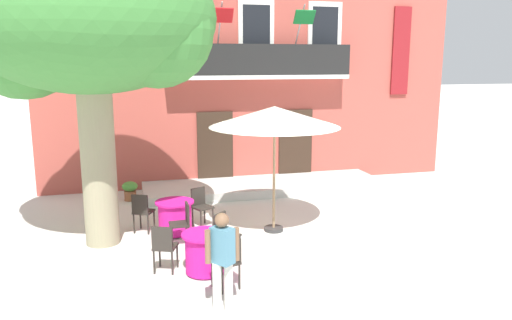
# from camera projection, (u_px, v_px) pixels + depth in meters

# --- Properties ---
(ground_plane) EXTENTS (120.00, 120.00, 0.00)m
(ground_plane) POSITION_uv_depth(u_px,v_px,m) (285.00, 237.00, 11.01)
(ground_plane) COLOR silver
(building_facade) EXTENTS (13.00, 5.09, 7.50)m
(building_facade) POSITION_uv_depth(u_px,v_px,m) (241.00, 63.00, 17.05)
(building_facade) COLOR #B24C42
(building_facade) RESTS_ON ground
(entrance_step_platform) EXTENTS (7.10, 1.95, 0.25)m
(entrance_step_platform) POSITION_uv_depth(u_px,v_px,m) (264.00, 186.00, 14.96)
(entrance_step_platform) COLOR silver
(entrance_step_platform) RESTS_ON ground
(plane_tree) EXTENTS (5.13, 4.50, 6.16)m
(plane_tree) POSITION_uv_depth(u_px,v_px,m) (86.00, 25.00, 9.80)
(plane_tree) COLOR gray
(plane_tree) RESTS_ON ground
(cafe_table_near_tree) EXTENTS (0.86, 0.86, 0.76)m
(cafe_table_near_tree) POSITION_uv_depth(u_px,v_px,m) (175.00, 217.00, 11.14)
(cafe_table_near_tree) COLOR #DB1984
(cafe_table_near_tree) RESTS_ON ground
(cafe_chair_near_tree_0) EXTENTS (0.54, 0.54, 0.91)m
(cafe_chair_near_tree_0) POSITION_uv_depth(u_px,v_px,m) (142.00, 210.00, 11.20)
(cafe_chair_near_tree_0) COLOR #2D2823
(cafe_chair_near_tree_0) RESTS_ON ground
(cafe_chair_near_tree_1) EXTENTS (0.41, 0.41, 0.91)m
(cafe_chair_near_tree_1) POSITION_uv_depth(u_px,v_px,m) (183.00, 221.00, 10.43)
(cafe_chair_near_tree_1) COLOR #2D2823
(cafe_chair_near_tree_1) RESTS_ON ground
(cafe_chair_near_tree_2) EXTENTS (0.54, 0.54, 0.91)m
(cafe_chair_near_tree_2) POSITION_uv_depth(u_px,v_px,m) (201.00, 204.00, 11.65)
(cafe_chair_near_tree_2) COLOR #2D2823
(cafe_chair_near_tree_2) RESTS_ON ground
(cafe_table_middle) EXTENTS (0.86, 0.86, 0.76)m
(cafe_table_middle) POSITION_uv_depth(u_px,v_px,m) (205.00, 252.00, 9.09)
(cafe_table_middle) COLOR #DB1984
(cafe_table_middle) RESTS_ON ground
(cafe_chair_middle_0) EXTENTS (0.57, 0.57, 0.91)m
(cafe_chair_middle_0) POSITION_uv_depth(u_px,v_px,m) (224.00, 232.00, 9.74)
(cafe_chair_middle_0) COLOR #2D2823
(cafe_chair_middle_0) RESTS_ON ground
(cafe_chair_middle_1) EXTENTS (0.52, 0.52, 0.91)m
(cafe_chair_middle_1) POSITION_uv_depth(u_px,v_px,m) (164.00, 245.00, 9.08)
(cafe_chair_middle_1) COLOR #2D2823
(cafe_chair_middle_1) RESTS_ON ground
(cafe_chair_middle_2) EXTENTS (0.51, 0.51, 0.91)m
(cafe_chair_middle_2) POSITION_uv_depth(u_px,v_px,m) (229.00, 258.00, 8.49)
(cafe_chair_middle_2) COLOR #2D2823
(cafe_chair_middle_2) RESTS_ON ground
(cafe_umbrella) EXTENTS (2.90, 2.90, 2.85)m
(cafe_umbrella) POSITION_uv_depth(u_px,v_px,m) (274.00, 117.00, 10.91)
(cafe_umbrella) COLOR #997A56
(cafe_umbrella) RESTS_ON ground
(ground_planter_left) EXTENTS (0.43, 0.43, 0.54)m
(ground_planter_left) POSITION_uv_depth(u_px,v_px,m) (130.00, 190.00, 13.83)
(ground_planter_left) COLOR #995638
(ground_planter_left) RESTS_ON ground
(pedestrian_near_entrance) EXTENTS (0.53, 0.40, 1.60)m
(pedestrian_near_entrance) POSITION_uv_depth(u_px,v_px,m) (222.00, 257.00, 7.57)
(pedestrian_near_entrance) COLOR silver
(pedestrian_near_entrance) RESTS_ON ground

